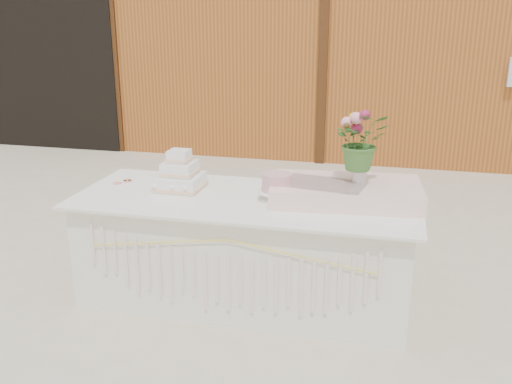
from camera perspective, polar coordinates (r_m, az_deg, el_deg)
ground at (r=4.27m, az=-0.98°, el=-10.45°), size 80.00×80.00×0.00m
barn at (r=9.69m, az=8.29°, el=15.51°), size 12.60×4.60×3.30m
cake_table at (r=4.10m, az=-1.02°, el=-5.70°), size 2.40×1.00×0.77m
wedding_cake at (r=4.18m, az=-7.61°, el=1.61°), size 0.33×0.33×0.29m
pink_cake_stand at (r=3.89m, az=2.08°, el=0.66°), size 0.26×0.26×0.19m
satin_runner at (r=3.94m, az=8.99°, el=0.03°), size 1.05×0.67×0.13m
flower_vase at (r=3.95m, az=10.32°, el=1.97°), size 0.10×0.10×0.13m
bouquet at (r=3.89m, az=10.53°, el=5.71°), size 0.42×0.38×0.39m
loose_flowers at (r=4.43m, az=-13.53°, el=1.01°), size 0.17×0.34×0.02m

